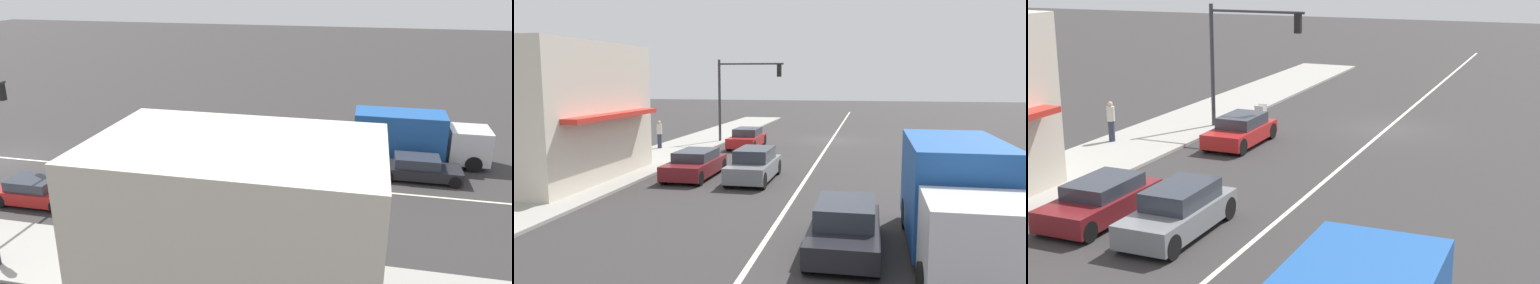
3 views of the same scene
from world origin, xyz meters
The scene contains 12 objects.
ground_plane centered at (0.00, 18.00, 0.00)m, with size 160.00×160.00×0.00m, color #333030.
sidewalk_right centered at (9.00, 18.50, 0.06)m, with size 4.00×73.00×0.12m, color #9E9B93.
lane_marking_center centered at (0.00, 0.00, 0.00)m, with size 0.16×60.00×0.01m, color beige.
building_corner_store centered at (10.93, 16.75, 3.05)m, with size 6.24×8.38×5.87m.
traffic_signal_main centered at (6.12, 2.83, 3.90)m, with size 4.59×0.34×5.60m.
pedestrian centered at (10.14, 7.19, 1.03)m, with size 0.34×0.34×1.72m.
warning_aframe_sign centered at (6.02, 0.90, 0.43)m, with size 0.45×0.53×0.84m.
delivery_truck centered at (-5.00, 23.11, 1.47)m, with size 2.44×7.50×2.87m.
hatchback_red centered at (5.00, 5.21, 0.62)m, with size 1.77×3.93×1.27m.
suv_grey centered at (2.20, 15.02, 0.68)m, with size 1.72×4.17×1.41m.
sedan_maroon centered at (5.00, 14.87, 0.59)m, with size 1.82×4.14×1.22m.
sedan_dark centered at (-2.20, 23.23, 0.61)m, with size 1.79×4.20×1.27m.
Camera 2 is at (-2.81, 36.05, 4.51)m, focal length 35.00 mm.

